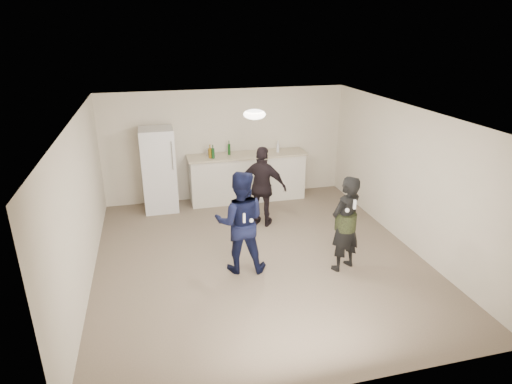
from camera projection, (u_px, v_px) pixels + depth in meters
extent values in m
plane|color=#6B5B4C|center=(259.00, 257.00, 7.46)|extent=(6.00, 6.00, 0.00)
plane|color=silver|center=(259.00, 115.00, 6.56)|extent=(6.00, 6.00, 0.00)
plane|color=beige|center=(226.00, 145.00, 9.73)|extent=(6.00, 0.00, 6.00)
plane|color=beige|center=(333.00, 294.00, 4.30)|extent=(6.00, 0.00, 6.00)
plane|color=beige|center=(81.00, 207.00, 6.39)|extent=(0.00, 6.00, 6.00)
plane|color=beige|center=(408.00, 177.00, 7.63)|extent=(0.00, 6.00, 6.00)
cube|color=silver|center=(247.00, 178.00, 9.78)|extent=(2.60, 0.56, 1.05)
cube|color=#C0B494|center=(247.00, 155.00, 9.59)|extent=(2.68, 0.64, 0.04)
cube|color=white|center=(159.00, 170.00, 9.14)|extent=(0.70, 0.70, 1.80)
cylinder|color=silver|center=(172.00, 156.00, 8.73)|extent=(0.02, 0.02, 0.60)
ellipsoid|color=white|center=(254.00, 114.00, 6.85)|extent=(0.36, 0.36, 0.16)
cylinder|color=silver|center=(208.00, 152.00, 9.43)|extent=(0.08, 0.08, 0.17)
imported|color=#101846|center=(240.00, 222.00, 6.82)|extent=(0.95, 0.81, 1.71)
imported|color=black|center=(345.00, 224.00, 6.86)|extent=(0.69, 0.59, 1.61)
cylinder|color=#293618|center=(346.00, 222.00, 6.84)|extent=(0.34, 0.34, 0.28)
imported|color=black|center=(263.00, 187.00, 8.41)|extent=(1.02, 0.83, 1.63)
cube|color=white|center=(244.00, 218.00, 6.49)|extent=(0.04, 0.04, 0.15)
sphere|color=silver|center=(251.00, 220.00, 6.57)|extent=(0.07, 0.07, 0.07)
cube|color=silver|center=(355.00, 204.00, 6.47)|extent=(0.04, 0.04, 0.15)
sphere|color=silver|center=(347.00, 210.00, 6.51)|extent=(0.07, 0.07, 0.07)
cylinder|color=brown|center=(210.00, 153.00, 9.27)|extent=(0.07, 0.07, 0.22)
cylinder|color=silver|center=(278.00, 148.00, 9.71)|extent=(0.07, 0.07, 0.18)
cylinder|color=#134417|center=(229.00, 149.00, 9.51)|extent=(0.06, 0.06, 0.24)
cylinder|color=#113D18|center=(213.00, 153.00, 9.24)|extent=(0.07, 0.07, 0.22)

